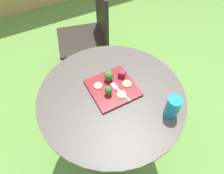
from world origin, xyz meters
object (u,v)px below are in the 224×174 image
patio_chair (91,30)px  fork (119,90)px  drinking_glass (172,108)px  salad_plate (113,88)px

patio_chair → fork: bearing=-103.5°
drinking_glass → fork: (-0.16, 0.25, -0.04)m
patio_chair → fork: size_ratio=5.83×
fork → salad_plate: bearing=117.9°
drinking_glass → fork: drinking_glass is taller
patio_chair → salad_plate: (-0.23, -0.84, 0.22)m
patio_chair → salad_plate: 0.89m
patio_chair → fork: (-0.21, -0.87, 0.23)m
drinking_glass → fork: size_ratio=0.81×
salad_plate → fork: fork is taller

